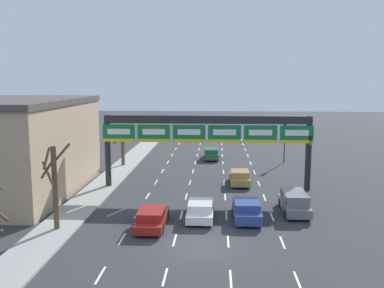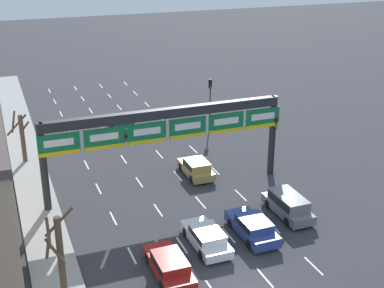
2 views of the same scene
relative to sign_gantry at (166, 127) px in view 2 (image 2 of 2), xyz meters
name	(u,v)px [view 2 (image 2 of 2)]	position (x,y,z in m)	size (l,w,h in m)	color
lane_dashes	(169,192)	(0.00, -0.26, -5.27)	(10.02, 67.00, 0.01)	white
sign_gantry	(166,127)	(0.00, 0.00, 0.00)	(18.70, 0.70, 6.66)	#232628
car_gold	(196,167)	(3.09, 1.77, -4.54)	(1.87, 4.21, 1.36)	#A88947
car_red	(169,265)	(-3.41, -10.45, -4.59)	(1.87, 4.74, 1.26)	maroon
car_blue	(253,226)	(3.06, -8.37, -4.54)	(1.92, 4.68, 1.36)	navy
car_green	(123,123)	(0.25, 14.71, -4.55)	(1.81, 4.58, 1.35)	#235B38
suv_grey	(288,204)	(6.70, -6.74, -4.39)	(1.83, 4.57, 1.58)	slate
car_white	(206,237)	(-0.23, -8.41, -4.59)	(1.88, 4.67, 1.26)	silver
traffic_light_near_gantry	(210,93)	(8.92, 12.69, -1.76)	(0.30, 0.35, 4.94)	black
traffic_light_mid_block	(275,135)	(9.10, -0.23, -1.77)	(0.30, 0.35, 4.93)	black
tree_bare_closest	(22,135)	(-9.87, 9.76, -2.78)	(2.05, 1.78, 4.42)	brown
tree_bare_third	(60,259)	(-9.59, -11.49, -2.06)	(1.76, 1.74, 5.63)	brown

